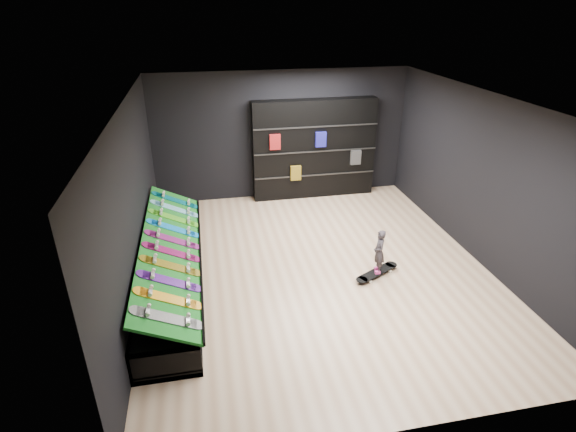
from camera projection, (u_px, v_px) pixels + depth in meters
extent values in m
cube|color=beige|center=(317.00, 268.00, 8.15)|extent=(6.00, 7.00, 0.01)
cube|color=white|center=(323.00, 101.00, 6.85)|extent=(6.00, 7.00, 0.01)
cube|color=black|center=(282.00, 136.00, 10.59)|extent=(6.00, 0.02, 3.00)
cube|color=black|center=(411.00, 326.00, 4.41)|extent=(6.00, 0.02, 3.00)
cube|color=black|center=(133.00, 206.00, 6.98)|extent=(0.02, 7.00, 3.00)
cube|color=black|center=(482.00, 179.00, 8.03)|extent=(0.02, 7.00, 3.00)
cube|color=#0E5C15|center=(172.00, 247.00, 7.41)|extent=(0.92, 4.50, 0.46)
cube|color=black|center=(314.00, 149.00, 10.70)|extent=(2.94, 0.34, 2.35)
imported|color=black|center=(378.00, 260.00, 7.78)|extent=(0.16, 0.20, 0.48)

